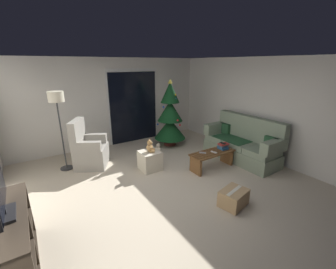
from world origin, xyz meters
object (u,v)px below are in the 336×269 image
(coffee_table, at_px, (212,157))
(armchair, at_px, (89,150))
(cardboard_box_taped_mid_floor, at_px, (234,198))
(cell_phone, at_px, (223,143))
(teddy_bear_honey, at_px, (150,147))
(remote_white, at_px, (214,152))
(christmas_tree, at_px, (170,117))
(book_stack, at_px, (223,146))
(remote_silver, at_px, (203,153))
(floor_lamp, at_px, (57,105))
(media_shelf, at_px, (10,252))
(teddy_bear_cream_by_tree, at_px, (158,149))
(couch, at_px, (242,144))
(ottoman, at_px, (150,160))

(coffee_table, height_order, armchair, armchair)
(cardboard_box_taped_mid_floor, bearing_deg, cell_phone, 50.97)
(teddy_bear_honey, distance_m, cardboard_box_taped_mid_floor, 2.08)
(armchair, bearing_deg, remote_white, -36.39)
(christmas_tree, height_order, teddy_bear_honey, christmas_tree)
(teddy_bear_honey, bearing_deg, cardboard_box_taped_mid_floor, -74.68)
(teddy_bear_honey, bearing_deg, book_stack, -25.07)
(remote_silver, xyz_separation_m, remote_white, (0.24, -0.11, 0.00))
(remote_white, bearing_deg, floor_lamp, 134.67)
(floor_lamp, bearing_deg, armchair, -17.16)
(coffee_table, relative_size, cardboard_box_taped_mid_floor, 2.05)
(armchair, height_order, media_shelf, armchair)
(book_stack, xyz_separation_m, teddy_bear_cream_by_tree, (-0.92, 1.48, -0.35))
(remote_silver, height_order, teddy_bear_honey, teddy_bear_honey)
(cell_phone, bearing_deg, coffee_table, -178.37)
(book_stack, relative_size, armchair, 0.23)
(media_shelf, height_order, cardboard_box_taped_mid_floor, media_shelf)
(couch, relative_size, remote_white, 12.46)
(ottoman, bearing_deg, coffee_table, -30.70)
(remote_white, distance_m, christmas_tree, 1.92)
(remote_silver, bearing_deg, christmas_tree, 37.41)
(teddy_bear_honey, bearing_deg, cell_phone, -24.75)
(media_shelf, bearing_deg, remote_white, 11.49)
(teddy_bear_honey, xyz_separation_m, cardboard_box_taped_mid_floor, (0.54, -1.97, -0.42))
(couch, relative_size, teddy_bear_cream_by_tree, 6.81)
(armchair, relative_size, ottoman, 2.57)
(remote_silver, xyz_separation_m, christmas_tree, (0.29, 1.76, 0.44))
(remote_silver, xyz_separation_m, floor_lamp, (-2.60, 1.77, 1.09))
(remote_silver, distance_m, remote_white, 0.26)
(media_shelf, bearing_deg, ottoman, 31.00)
(couch, height_order, remote_silver, couch)
(remote_white, relative_size, media_shelf, 0.11)
(remote_white, bearing_deg, remote_silver, 142.59)
(couch, xyz_separation_m, christmas_tree, (-0.98, 1.84, 0.46))
(couch, xyz_separation_m, armchair, (-3.37, 1.69, 0.00))
(book_stack, distance_m, armchair, 3.16)
(cell_phone, distance_m, media_shelf, 4.24)
(coffee_table, distance_m, christmas_tree, 1.92)
(coffee_table, height_order, teddy_bear_cream_by_tree, coffee_table)
(couch, height_order, coffee_table, couch)
(cardboard_box_taped_mid_floor, bearing_deg, remote_white, 60.25)
(remote_silver, height_order, teddy_bear_cream_by_tree, remote_silver)
(remote_silver, relative_size, ottoman, 0.35)
(coffee_table, bearing_deg, floor_lamp, 147.22)
(book_stack, xyz_separation_m, ottoman, (-1.57, 0.74, -0.26))
(floor_lamp, distance_m, ottoman, 2.34)
(remote_silver, distance_m, floor_lamp, 3.33)
(armchair, height_order, teddy_bear_cream_by_tree, armchair)
(teddy_bear_honey, bearing_deg, teddy_bear_cream_by_tree, 49.37)
(cardboard_box_taped_mid_floor, bearing_deg, christmas_tree, 76.60)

